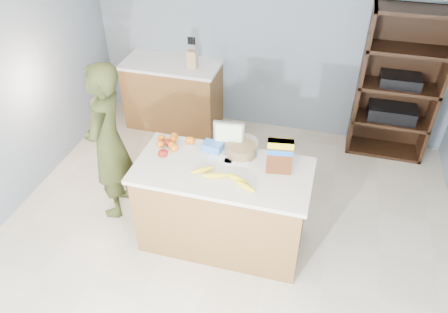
% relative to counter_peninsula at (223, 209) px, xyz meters
% --- Properties ---
extents(floor, '(4.50, 5.00, 0.02)m').
position_rel_counter_peninsula_xyz_m(floor, '(0.00, -0.30, -0.42)').
color(floor, beige).
rests_on(floor, ground).
extents(walls, '(4.52, 5.02, 2.51)m').
position_rel_counter_peninsula_xyz_m(walls, '(0.00, -0.30, 1.24)').
color(walls, gray).
rests_on(walls, ground).
extents(counter_peninsula, '(1.56, 0.76, 0.90)m').
position_rel_counter_peninsula_xyz_m(counter_peninsula, '(0.00, 0.00, 0.00)').
color(counter_peninsula, brown).
rests_on(counter_peninsula, ground).
extents(back_cabinet, '(1.24, 0.62, 0.90)m').
position_rel_counter_peninsula_xyz_m(back_cabinet, '(-1.20, 1.90, 0.04)').
color(back_cabinet, brown).
rests_on(back_cabinet, ground).
extents(shelving_unit, '(0.90, 0.40, 1.80)m').
position_rel_counter_peninsula_xyz_m(shelving_unit, '(1.55, 2.05, 0.45)').
color(shelving_unit, black).
rests_on(shelving_unit, ground).
extents(person, '(0.47, 0.65, 1.67)m').
position_rel_counter_peninsula_xyz_m(person, '(-1.20, 0.18, 0.42)').
color(person, '#343A18').
rests_on(person, ground).
extents(knife_block, '(0.12, 0.10, 0.31)m').
position_rel_counter_peninsula_xyz_m(knife_block, '(-0.89, 1.84, 0.60)').
color(knife_block, tan).
rests_on(knife_block, back_cabinet).
extents(envelopes, '(0.38, 0.15, 0.00)m').
position_rel_counter_peninsula_xyz_m(envelopes, '(0.02, 0.13, 0.49)').
color(envelopes, white).
rests_on(envelopes, counter_peninsula).
extents(bananas, '(0.61, 0.27, 0.05)m').
position_rel_counter_peninsula_xyz_m(bananas, '(0.06, -0.13, 0.51)').
color(bananas, yellow).
rests_on(bananas, counter_peninsula).
extents(apples, '(0.09, 0.24, 0.07)m').
position_rel_counter_peninsula_xyz_m(apples, '(-0.57, 0.09, 0.52)').
color(apples, maroon).
rests_on(apples, counter_peninsula).
extents(oranges, '(0.36, 0.25, 0.07)m').
position_rel_counter_peninsula_xyz_m(oranges, '(-0.53, 0.24, 0.52)').
color(oranges, orange).
rests_on(oranges, counter_peninsula).
extents(blue_carton, '(0.20, 0.15, 0.08)m').
position_rel_counter_peninsula_xyz_m(blue_carton, '(-0.16, 0.24, 0.52)').
color(blue_carton, blue).
rests_on(blue_carton, counter_peninsula).
extents(salad_bowl, '(0.30, 0.30, 0.13)m').
position_rel_counter_peninsula_xyz_m(salad_bowl, '(0.10, 0.26, 0.54)').
color(salad_bowl, '#267219').
rests_on(salad_bowl, counter_peninsula).
extents(tv, '(0.28, 0.12, 0.28)m').
position_rel_counter_peninsula_xyz_m(tv, '(-0.03, 0.32, 0.64)').
color(tv, silver).
rests_on(tv, counter_peninsula).
extents(cereal_box, '(0.23, 0.11, 0.33)m').
position_rel_counter_peninsula_xyz_m(cereal_box, '(0.47, 0.09, 0.67)').
color(cereal_box, '#592B14').
rests_on(cereal_box, counter_peninsula).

